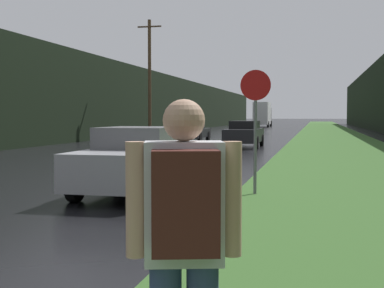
{
  "coord_description": "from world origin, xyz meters",
  "views": [
    {
      "loc": [
        6.01,
        1.52,
        1.74
      ],
      "look_at": [
        2.55,
        16.33,
        0.93
      ],
      "focal_mm": 50.0,
      "sensor_mm": 36.0,
      "label": 1
    }
  ],
  "objects_px": {
    "car_passing_near": "(136,161)",
    "delivery_truck": "(263,114)",
    "car_passing_far": "(244,134)",
    "hitchhiker_with_backpack": "(184,243)",
    "car_oncoming": "(191,131)",
    "stop_sign": "(255,119)"
  },
  "relations": [
    {
      "from": "stop_sign",
      "to": "car_passing_far",
      "type": "bearing_deg",
      "value": 98.31
    },
    {
      "from": "hitchhiker_with_backpack",
      "to": "car_passing_near",
      "type": "xyz_separation_m",
      "value": [
        -3.19,
        8.42,
        -0.31
      ]
    },
    {
      "from": "stop_sign",
      "to": "hitchhiker_with_backpack",
      "type": "bearing_deg",
      "value": -86.05
    },
    {
      "from": "stop_sign",
      "to": "car_oncoming",
      "type": "xyz_separation_m",
      "value": [
        -6.83,
        22.89,
        -0.98
      ]
    },
    {
      "from": "car_passing_far",
      "to": "delivery_truck",
      "type": "bearing_deg",
      "value": -85.44
    },
    {
      "from": "delivery_truck",
      "to": "car_passing_near",
      "type": "bearing_deg",
      "value": -86.59
    },
    {
      "from": "hitchhiker_with_backpack",
      "to": "car_passing_near",
      "type": "height_order",
      "value": "hitchhiker_with_backpack"
    },
    {
      "from": "car_passing_near",
      "to": "car_passing_far",
      "type": "height_order",
      "value": "car_passing_near"
    },
    {
      "from": "car_passing_near",
      "to": "car_oncoming",
      "type": "xyz_separation_m",
      "value": [
        -4.25,
        23.4,
        -0.05
      ]
    },
    {
      "from": "stop_sign",
      "to": "car_passing_near",
      "type": "xyz_separation_m",
      "value": [
        -2.57,
        -0.51,
        -0.93
      ]
    },
    {
      "from": "car_oncoming",
      "to": "stop_sign",
      "type": "bearing_deg",
      "value": -73.39
    },
    {
      "from": "hitchhiker_with_backpack",
      "to": "stop_sign",
      "type": "bearing_deg",
      "value": 77.89
    },
    {
      "from": "stop_sign",
      "to": "car_passing_near",
      "type": "distance_m",
      "value": 2.78
    },
    {
      "from": "car_passing_near",
      "to": "car_passing_far",
      "type": "xyz_separation_m",
      "value": [
        0.0,
        18.14,
        0.0
      ]
    },
    {
      "from": "car_passing_far",
      "to": "car_oncoming",
      "type": "relative_size",
      "value": 1.02
    },
    {
      "from": "stop_sign",
      "to": "hitchhiker_with_backpack",
      "type": "relative_size",
      "value": 1.5
    },
    {
      "from": "car_passing_far",
      "to": "delivery_truck",
      "type": "xyz_separation_m",
      "value": [
        -4.25,
        53.33,
        1.22
      ]
    },
    {
      "from": "hitchhiker_with_backpack",
      "to": "car_passing_far",
      "type": "xyz_separation_m",
      "value": [
        -3.19,
        26.56,
        -0.31
      ]
    },
    {
      "from": "stop_sign",
      "to": "delivery_truck",
      "type": "distance_m",
      "value": 71.29
    },
    {
      "from": "car_passing_near",
      "to": "delivery_truck",
      "type": "bearing_deg",
      "value": -86.59
    },
    {
      "from": "car_passing_near",
      "to": "car_passing_far",
      "type": "distance_m",
      "value": 18.14
    },
    {
      "from": "car_passing_near",
      "to": "car_oncoming",
      "type": "relative_size",
      "value": 0.95
    }
  ]
}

